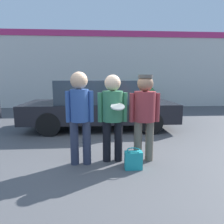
% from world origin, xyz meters
% --- Properties ---
extents(ground_plane, '(56.00, 56.00, 0.00)m').
position_xyz_m(ground_plane, '(0.00, 0.00, 0.00)').
color(ground_plane, '#4C4C4F').
extents(storefront_building, '(24.00, 0.22, 3.99)m').
position_xyz_m(storefront_building, '(0.00, 7.29, 2.03)').
color(storefront_building, silver).
rests_on(storefront_building, ground).
extents(person_left, '(0.49, 0.32, 1.67)m').
position_xyz_m(person_left, '(-0.71, -0.13, 0.98)').
color(person_left, '#2D3347').
rests_on(person_left, ground).
extents(person_middle_with_frisbee, '(0.54, 0.56, 1.62)m').
position_xyz_m(person_middle_with_frisbee, '(-0.12, -0.03, 0.96)').
color(person_middle_with_frisbee, black).
rests_on(person_middle_with_frisbee, ground).
extents(person_right, '(0.56, 0.39, 1.62)m').
position_xyz_m(person_right, '(0.47, -0.05, 0.97)').
color(person_right, '#665B4C').
rests_on(person_right, ground).
extents(parked_car_near, '(4.54, 1.91, 1.49)m').
position_xyz_m(parked_car_near, '(-0.35, 2.60, 0.74)').
color(parked_car_near, black).
rests_on(parked_car_near, ground).
extents(shrub, '(1.28, 1.28, 1.28)m').
position_xyz_m(shrub, '(1.93, 6.47, 0.64)').
color(shrub, '#387A3D').
rests_on(shrub, ground).
extents(handbag, '(0.30, 0.23, 0.35)m').
position_xyz_m(handbag, '(0.21, -0.41, 0.17)').
color(handbag, teal).
rests_on(handbag, ground).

